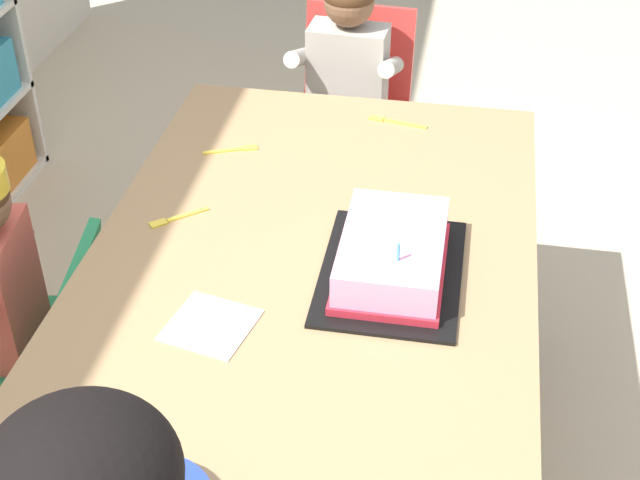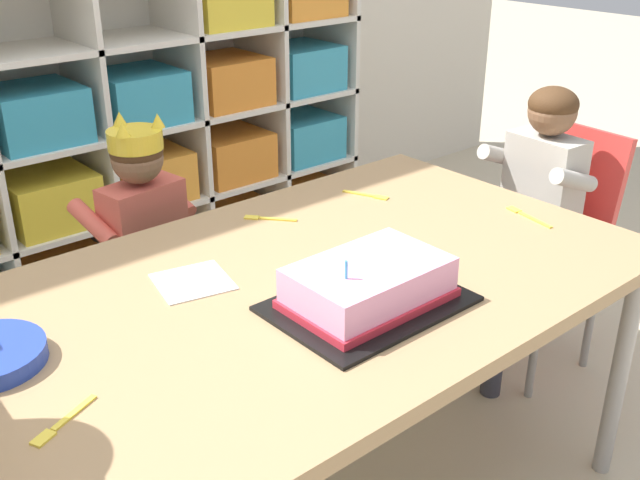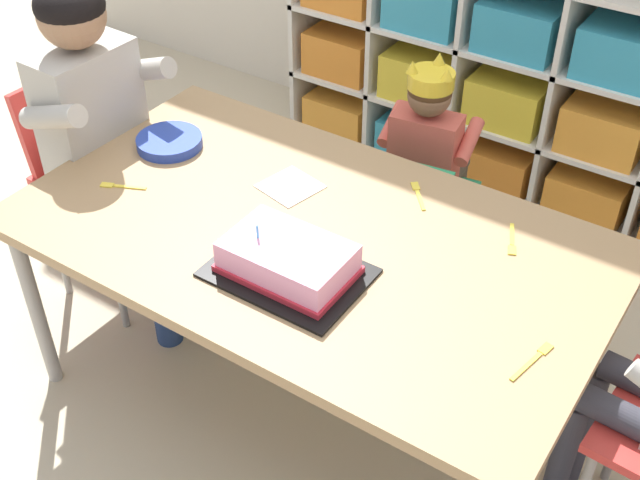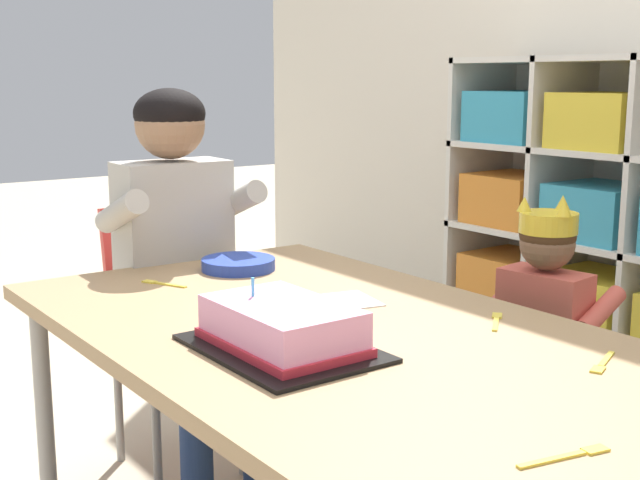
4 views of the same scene
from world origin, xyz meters
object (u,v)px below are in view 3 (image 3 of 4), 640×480
child_with_crown (429,147)px  adult_helper_seated (106,121)px  fork_beside_plate_stack (418,194)px  birthday_cake_on_tray (288,262)px  fork_at_table_front_edge (534,359)px  paper_plate_stack (169,142)px  classroom_chair_blue (414,204)px  activity_table (309,246)px  fork_near_child_seat (120,186)px  fork_by_napkin (512,241)px  classroom_chair_adult_side (91,168)px

child_with_crown → adult_helper_seated: size_ratio=0.77×
child_with_crown → fork_beside_plate_stack: size_ratio=7.76×
birthday_cake_on_tray → fork_at_table_front_edge: (0.59, 0.06, -0.04)m
adult_helper_seated → paper_plate_stack: bearing=-68.2°
classroom_chair_blue → adult_helper_seated: size_ratio=0.55×
classroom_chair_blue → child_with_crown: size_ratio=0.71×
activity_table → fork_beside_plate_stack: fork_beside_plate_stack is taller
paper_plate_stack → fork_beside_plate_stack: paper_plate_stack is taller
birthday_cake_on_tray → fork_at_table_front_edge: 0.60m
paper_plate_stack → fork_near_child_seat: size_ratio=1.56×
birthday_cake_on_tray → fork_beside_plate_stack: birthday_cake_on_tray is taller
classroom_chair_blue → adult_helper_seated: 0.98m
fork_near_child_seat → fork_at_table_front_edge: size_ratio=0.85×
child_with_crown → fork_near_child_seat: (-0.53, -0.80, 0.11)m
adult_helper_seated → fork_beside_plate_stack: bearing=-72.3°
child_with_crown → fork_by_napkin: child_with_crown is taller
adult_helper_seated → birthday_cake_on_tray: bearing=-102.5°
paper_plate_stack → fork_beside_plate_stack: (0.72, 0.19, -0.01)m
fork_by_napkin → fork_beside_plate_stack: bearing=57.1°
classroom_chair_adult_side → adult_helper_seated: (0.12, -0.00, 0.21)m
fork_beside_plate_stack → classroom_chair_blue: bearing=167.3°
birthday_cake_on_tray → fork_near_child_seat: bearing=176.1°
activity_table → fork_beside_plate_stack: size_ratio=13.98×
fork_by_napkin → child_with_crown: bearing=22.9°
classroom_chair_adult_side → birthday_cake_on_tray: (0.91, -0.21, 0.19)m
fork_beside_plate_stack → fork_at_table_front_edge: 0.63m
paper_plate_stack → fork_near_child_seat: paper_plate_stack is taller
paper_plate_stack → fork_by_napkin: size_ratio=1.57×
paper_plate_stack → activity_table: bearing=-11.0°
classroom_chair_blue → birthday_cake_on_tray: birthday_cake_on_tray is taller
activity_table → paper_plate_stack: paper_plate_stack is taller
activity_table → fork_by_napkin: 0.51m
activity_table → adult_helper_seated: 0.75m
adult_helper_seated → fork_by_napkin: 1.21m
fork_by_napkin → classroom_chair_adult_side: bearing=75.5°
paper_plate_stack → fork_at_table_front_edge: (1.21, -0.21, -0.01)m
classroom_chair_adult_side → birthday_cake_on_tray: classroom_chair_adult_side is taller
paper_plate_stack → adult_helper_seated: bearing=-160.3°
classroom_chair_blue → fork_at_table_front_edge: bearing=124.7°
classroom_chair_adult_side → adult_helper_seated: 0.24m
classroom_chair_blue → fork_at_table_front_edge: fork_at_table_front_edge is taller
activity_table → classroom_chair_adult_side: (-0.87, 0.05, -0.11)m
fork_by_napkin → fork_beside_plate_stack: size_ratio=1.12×
classroom_chair_adult_side → birthday_cake_on_tray: size_ratio=2.07×
birthday_cake_on_tray → paper_plate_stack: birthday_cake_on_tray is taller
paper_plate_stack → fork_at_table_front_edge: bearing=-9.8°
adult_helper_seated → fork_at_table_front_edge: 1.40m
classroom_chair_blue → child_with_crown: bearing=-90.8°
classroom_chair_adult_side → paper_plate_stack: classroom_chair_adult_side is taller
fork_beside_plate_stack → fork_at_table_front_edge: bearing=11.2°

